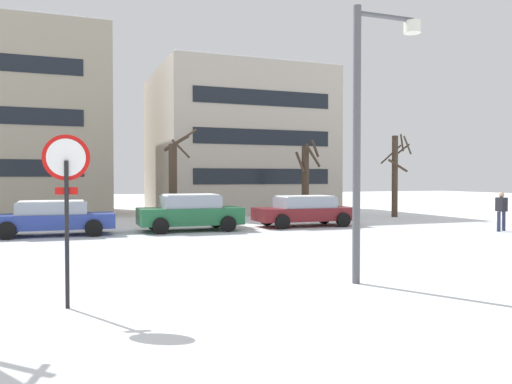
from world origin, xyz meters
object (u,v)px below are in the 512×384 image
object	(u,v)px
stop_sign	(66,187)
pedestrian_crossing	(501,208)
parked_car_blue	(52,217)
parked_car_green	(190,212)
street_lamp	(368,116)
parked_car_maroon	(304,210)

from	to	relation	value
stop_sign	pedestrian_crossing	size ratio (longest dim) A/B	1.80
parked_car_blue	parked_car_green	world-z (taller)	parked_car_green
parked_car_blue	pedestrian_crossing	world-z (taller)	pedestrian_crossing
stop_sign	pedestrian_crossing	xyz separation A→B (m)	(16.77, 7.03, -1.10)
pedestrian_crossing	parked_car_blue	bearing A→B (deg)	164.42
parked_car_green	parked_car_blue	bearing A→B (deg)	179.39
street_lamp	parked_car_maroon	distance (m)	12.83
stop_sign	pedestrian_crossing	world-z (taller)	stop_sign
stop_sign	parked_car_green	bearing A→B (deg)	67.26
street_lamp	pedestrian_crossing	size ratio (longest dim) A/B	3.55
street_lamp	parked_car_green	size ratio (longest dim) A/B	1.35
parked_car_maroon	pedestrian_crossing	world-z (taller)	pedestrian_crossing
street_lamp	parked_car_green	xyz separation A→B (m)	(-0.95, 11.66, -2.69)
street_lamp	parked_car_maroon	world-z (taller)	street_lamp
stop_sign	street_lamp	distance (m)	6.05
parked_car_green	parked_car_maroon	xyz separation A→B (m)	(5.29, 0.10, -0.06)
parked_car_maroon	parked_car_blue	bearing A→B (deg)	-179.75
parked_car_green	street_lamp	bearing A→B (deg)	-85.35
stop_sign	street_lamp	size ratio (longest dim) A/B	0.51
parked_car_blue	parked_car_maroon	world-z (taller)	parked_car_maroon
stop_sign	parked_car_maroon	bearing A→B (deg)	49.25
stop_sign	parked_car_maroon	distance (m)	15.71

